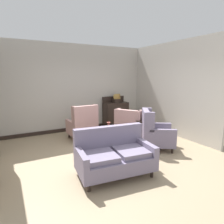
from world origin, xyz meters
TOP-DOWN VIEW (x-y plane):
  - ground at (0.00, 0.00)m, footprint 7.67×7.67m
  - wall_back at (0.00, 2.74)m, footprint 5.42×0.08m
  - wall_right at (2.63, 0.82)m, footprint 0.08×3.84m
  - baseboard_back at (0.00, 2.69)m, footprint 5.26×0.03m
  - coffee_table at (0.13, 0.41)m, footprint 0.99×0.99m
  - porcelain_vase at (0.07, 0.40)m, footprint 0.15×0.15m
  - settee at (-0.42, -0.78)m, footprint 1.55×0.96m
  - armchair_far_left at (1.10, 0.90)m, footprint 1.12×1.12m
  - armchair_near_window at (-0.19, 1.58)m, footprint 0.80×0.86m
  - armchair_near_sideboard at (1.20, -0.08)m, footprint 1.10×1.08m
  - side_table at (1.26, 0.42)m, footprint 0.56×0.56m
  - sideboard at (1.45, 2.45)m, footprint 0.93×0.43m
  - gramophone at (1.50, 2.36)m, footprint 0.33×0.40m

SIDE VIEW (x-z plane):
  - ground at x=0.00m, z-range 0.00..0.00m
  - baseboard_back at x=0.00m, z-range 0.00..0.12m
  - coffee_table at x=0.13m, z-range 0.16..0.61m
  - settee at x=-0.42m, z-range -0.07..0.85m
  - armchair_far_left at x=1.10m, z-range -0.06..0.89m
  - side_table at x=1.26m, z-range 0.07..0.76m
  - armchair_near_sideboard at x=1.20m, z-range -0.08..0.98m
  - armchair_near_window at x=-0.19m, z-range -0.09..0.99m
  - sideboard at x=1.45m, z-range -0.05..1.10m
  - porcelain_vase at x=0.07m, z-range 0.43..0.73m
  - gramophone at x=1.50m, z-range 0.92..1.40m
  - wall_back at x=0.00m, z-range 0.00..3.01m
  - wall_right at x=2.63m, z-range 0.00..3.01m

